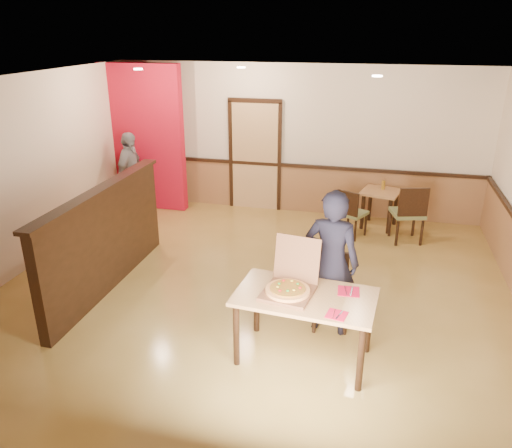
% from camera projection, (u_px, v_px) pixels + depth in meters
% --- Properties ---
extents(floor, '(7.00, 7.00, 0.00)m').
position_uv_depth(floor, '(252.00, 296.00, 6.79)').
color(floor, tan).
rests_on(floor, ground).
extents(ceiling, '(7.00, 7.00, 0.00)m').
position_uv_depth(ceiling, '(251.00, 83.00, 5.75)').
color(ceiling, black).
rests_on(ceiling, wall_back).
extents(wall_back, '(7.00, 0.00, 7.00)m').
position_uv_depth(wall_back, '(297.00, 140.00, 9.43)').
color(wall_back, beige).
rests_on(wall_back, floor).
extents(wall_left, '(0.00, 7.00, 7.00)m').
position_uv_depth(wall_left, '(11.00, 179.00, 7.04)').
color(wall_left, beige).
rests_on(wall_left, floor).
extents(wainscot_back, '(7.00, 0.04, 0.90)m').
position_uv_depth(wainscot_back, '(295.00, 189.00, 9.75)').
color(wainscot_back, '#8F5E39').
rests_on(wainscot_back, floor).
extents(chair_rail_back, '(7.00, 0.06, 0.06)m').
position_uv_depth(chair_rail_back, '(295.00, 166.00, 9.56)').
color(chair_rail_back, black).
rests_on(chair_rail_back, wall_back).
extents(back_door, '(0.90, 0.06, 2.10)m').
position_uv_depth(back_door, '(255.00, 156.00, 9.70)').
color(back_door, tan).
rests_on(back_door, wall_back).
extents(booth_partition, '(0.20, 3.10, 1.44)m').
position_uv_depth(booth_partition, '(106.00, 238.00, 6.77)').
color(booth_partition, black).
rests_on(booth_partition, floor).
extents(red_accent_panel, '(1.60, 0.20, 2.78)m').
position_uv_depth(red_accent_panel, '(144.00, 138.00, 9.61)').
color(red_accent_panel, '#AE0C22').
rests_on(red_accent_panel, floor).
extents(spot_a, '(0.14, 0.14, 0.02)m').
position_uv_depth(spot_a, '(138.00, 69.00, 7.89)').
color(spot_a, '#FFD4B2').
rests_on(spot_a, ceiling).
extents(spot_b, '(0.14, 0.14, 0.02)m').
position_uv_depth(spot_b, '(241.00, 67.00, 8.19)').
color(spot_b, '#FFD4B2').
rests_on(spot_b, ceiling).
extents(spot_c, '(0.14, 0.14, 0.02)m').
position_uv_depth(spot_c, '(377.00, 76.00, 6.80)').
color(spot_c, '#FFD4B2').
rests_on(spot_c, ceiling).
extents(main_table, '(1.53, 0.96, 0.79)m').
position_uv_depth(main_table, '(305.00, 304.00, 5.28)').
color(main_table, tan).
rests_on(main_table, floor).
extents(diner_chair, '(0.49, 0.49, 0.89)m').
position_uv_depth(diner_chair, '(331.00, 287.00, 6.01)').
color(diner_chair, olive).
rests_on(diner_chair, floor).
extents(side_chair_left, '(0.57, 0.57, 0.86)m').
position_uv_depth(side_chair_left, '(351.00, 211.00, 8.51)').
color(side_chair_left, olive).
rests_on(side_chair_left, floor).
extents(side_chair_right, '(0.61, 0.61, 1.01)m').
position_uv_depth(side_chair_right, '(409.00, 212.00, 8.26)').
color(side_chair_right, olive).
rests_on(side_chair_right, floor).
extents(side_table, '(0.77, 0.77, 0.68)m').
position_uv_depth(side_table, '(380.00, 200.00, 8.94)').
color(side_table, tan).
rests_on(side_table, floor).
extents(diner, '(0.69, 0.50, 1.77)m').
position_uv_depth(diner, '(331.00, 263.00, 5.73)').
color(diner, black).
rests_on(diner, floor).
extents(passerby, '(0.41, 0.95, 1.60)m').
position_uv_depth(passerby, '(131.00, 174.00, 9.43)').
color(passerby, gray).
rests_on(passerby, floor).
extents(pizza_box, '(0.59, 0.67, 0.54)m').
position_uv_depth(pizza_box, '(289.00, 287.00, 5.27)').
color(pizza_box, brown).
rests_on(pizza_box, main_table).
extents(pizza, '(0.55, 0.55, 0.03)m').
position_uv_depth(pizza, '(288.00, 290.00, 5.23)').
color(pizza, '#F1A257').
rests_on(pizza, pizza_box).
extents(napkin_near, '(0.23, 0.23, 0.01)m').
position_uv_depth(napkin_near, '(337.00, 315.00, 4.88)').
color(napkin_near, red).
rests_on(napkin_near, main_table).
extents(napkin_far, '(0.24, 0.24, 0.01)m').
position_uv_depth(napkin_far, '(349.00, 291.00, 5.31)').
color(napkin_far, red).
rests_on(napkin_far, main_table).
extents(condiment, '(0.06, 0.06, 0.16)m').
position_uv_depth(condiment, '(383.00, 185.00, 8.93)').
color(condiment, '#9B6E1C').
rests_on(condiment, side_table).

